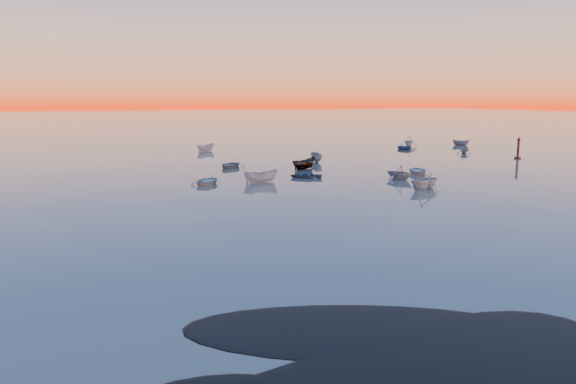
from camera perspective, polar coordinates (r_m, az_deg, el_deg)
ground at (r=120.02m, az=-11.71°, el=4.89°), size 600.00×600.00×0.00m
moored_fleet at (r=74.40m, az=-5.36°, el=2.26°), size 124.00×58.00×1.20m
boat_near_center at (r=63.32m, az=-2.76°, el=1.00°), size 1.94×4.06×1.37m
boat_near_right at (r=66.77m, az=11.24°, el=1.28°), size 4.04×2.96×1.29m
channel_marker at (r=94.58m, az=22.34°, el=3.99°), size 0.99×0.99×3.52m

